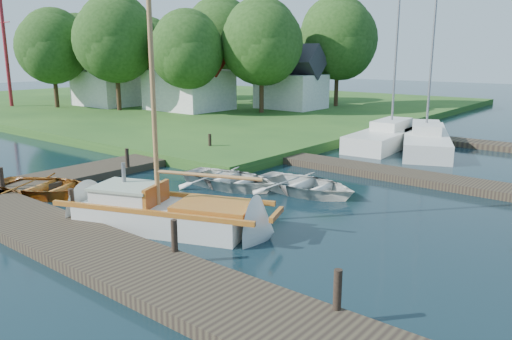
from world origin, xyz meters
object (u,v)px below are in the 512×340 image
Objects in this scene: mooring_post_3 at (338,290)px; house_b at (109,79)px; mooring_post_1 at (72,202)px; tender_c at (305,182)px; tree_2 at (187,50)px; tree_4 at (221,38)px; tree_6 at (77,47)px; mooring_post_4 at (127,158)px; tree_3 at (262,42)px; house_c at (291,83)px; mooring_post_0 at (2,178)px; mooring_post_2 at (174,236)px; dinghy at (45,184)px; tree_5 at (148,49)px; tree_0 at (53,47)px; tree_1 at (116,39)px; mooring_post_5 at (210,142)px; house_a at (189,79)px; tree_7 at (338,39)px; sailboat at (170,217)px; marina_boat_1 at (425,138)px; marina_boat_0 at (391,134)px; radio_mast at (2,17)px; tender_a at (230,176)px.

mooring_post_3 is 39.00m from house_b.
mooring_post_1 is 1.00× the size of mooring_post_3.
tree_2 is (-18.53, 11.84, 4.83)m from tender_c.
tree_6 is at bearing -156.80° from tree_4.
mooring_post_4 is 0.09× the size of tree_6.
house_c is at bearing 90.03° from tree_3.
mooring_post_0 is 10.80m from tender_c.
tree_6 reaches higher than mooring_post_4.
tree_4 reaches higher than mooring_post_2.
dinghy is 33.88m from tree_5.
tree_1 is at bearing 18.44° from tree_0.
mooring_post_1 is 0.09× the size of tree_6.
mooring_post_5 is 0.20× the size of tender_c.
tree_4 is at bearing 56.31° from tree_0.
house_b is at bearing -165.96° from house_a.
house_a is 16.22m from tree_6.
tender_c is 0.43× the size of tree_7.
tender_c is 0.76× the size of house_c.
mooring_post_4 is 1.00× the size of mooring_post_5.
tree_0 is at bearing -45.00° from tree_6.
sailboat is (2.50, 1.61, -0.36)m from mooring_post_1.
sailboat is 1.07× the size of tree_1.
marina_boat_1 reaches higher than house_c.
mooring_post_2 is at bearing -56.08° from tree_3.
house_a is 0.65× the size of tree_4.
tree_1 reaches higher than mooring_post_1.
mooring_post_0 is 24.33m from tree_1.
mooring_post_3 is at bearing -34.83° from tree_5.
house_c is 0.62× the size of tree_6.
marina_boat_0 is at bearing -49.20° from tree_7.
mooring_post_1 is 0.08× the size of marina_boat_1.
mooring_post_0 is at bearing -26.13° from radio_mast.
tree_4 is (2.00, 10.00, 0.28)m from tree_1.
tree_3 reaches higher than mooring_post_2.
marina_boat_0 is at bearing -0.72° from house_b.
mooring_post_3 is 0.09× the size of tree_3.
sailboat is (6.50, -3.39, -0.36)m from mooring_post_4.
tree_5 is at bearing -173.05° from house_c.
tender_a is at bearing -39.25° from tree_2.
radio_mast is (-27.00, 8.00, 7.33)m from mooring_post_4.
marina_boat_1 is at bearing 92.57° from mooring_post_2.
mooring_post_0 and mooring_post_4 have the same top height.
tree_4 is at bearing 153.43° from tree_3.
marina_boat_1 is (1.16, 17.03, 0.21)m from sailboat.
mooring_post_1 is at bearing 146.72° from marina_boat_1.
tree_1 is at bearing 146.23° from mooring_post_2.
radio_mast is at bearing 77.08° from marina_boat_1.
tree_4 reaches higher than mooring_post_0.
tree_6 is at bearing -157.38° from tree_7.
tree_5 is (-36.00, 25.05, 4.72)m from mooring_post_3.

